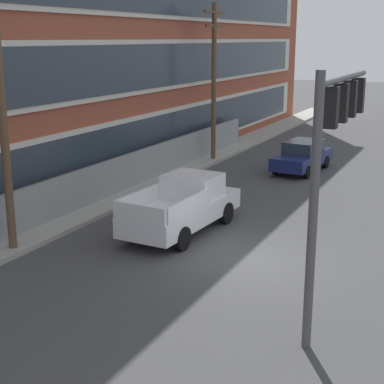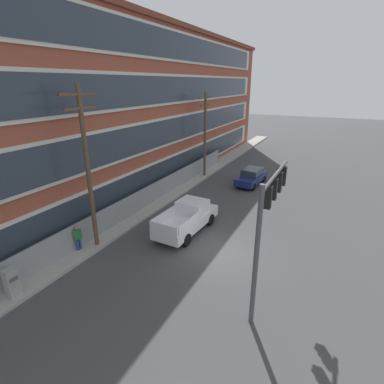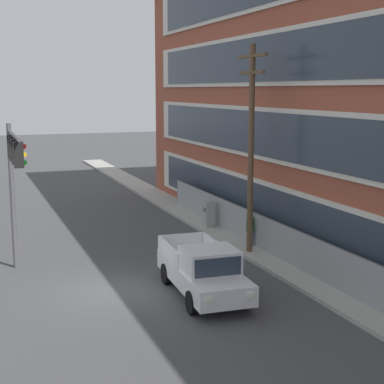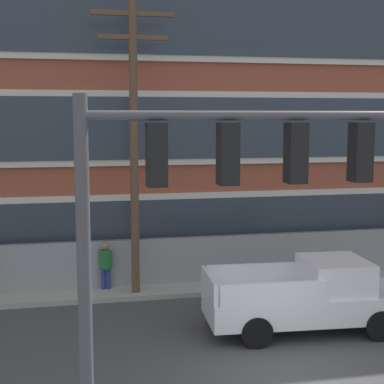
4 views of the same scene
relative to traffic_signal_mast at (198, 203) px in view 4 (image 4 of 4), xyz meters
The scene contains 7 objects.
sidewalk_building_side 11.70m from the traffic_signal_mast, 75.59° to the left, with size 80.00×1.89×0.16m, color #9E9B93.
brick_mill_building 19.75m from the traffic_signal_mast, 62.09° to the left, with size 55.00×12.33×14.17m.
chain_link_fence 12.42m from the traffic_signal_mast, 64.54° to the left, with size 33.10×0.06×1.74m.
traffic_signal_mast is the anchor object (origin of this frame).
pickup_truck_white 8.31m from the traffic_signal_mast, 53.76° to the left, with size 5.57×2.33×1.94m.
utility_pole_near_corner 10.05m from the traffic_signal_mast, 89.07° to the left, with size 2.51×0.26×9.31m.
pedestrian_near_cabinet 11.12m from the traffic_signal_mast, 94.09° to the left, with size 0.43×0.46×1.69m.
Camera 4 is at (-4.49, -11.18, 5.73)m, focal length 55.00 mm.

